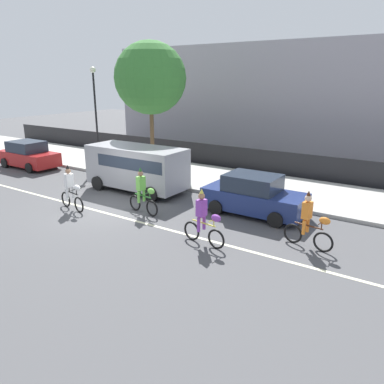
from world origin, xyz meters
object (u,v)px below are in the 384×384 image
(parked_car_red, at_px, (28,155))
(parade_cyclist_purple, at_px, (204,221))
(parade_cyclist_orange, at_px, (309,223))
(street_lamp_post, at_px, (95,101))
(parade_cyclist_zebra, at_px, (71,190))
(parked_car_navy, at_px, (254,196))
(parade_cyclist_lime, at_px, (143,194))
(parked_van_grey, at_px, (138,165))

(parked_car_red, bearing_deg, parade_cyclist_purple, -13.65)
(parade_cyclist_orange, relative_size, street_lamp_post, 0.33)
(parade_cyclist_zebra, bearing_deg, street_lamp_post, 129.87)
(parked_car_red, distance_m, street_lamp_post, 5.31)
(parked_car_red, height_order, parked_car_navy, same)
(parade_cyclist_purple, xyz_separation_m, parked_car_navy, (0.12, 3.60, -0.06))
(parked_car_red, bearing_deg, parade_cyclist_lime, -12.15)
(street_lamp_post, bearing_deg, parade_cyclist_zebra, -50.13)
(parade_cyclist_lime, xyz_separation_m, parked_car_red, (-11.40, 2.45, -0.06))
(parade_cyclist_zebra, height_order, parked_car_navy, parade_cyclist_zebra)
(parade_cyclist_zebra, distance_m, parked_car_navy, 7.53)
(parade_cyclist_lime, height_order, parade_cyclist_purple, same)
(parade_cyclist_orange, bearing_deg, parade_cyclist_purple, -150.38)
(parked_van_grey, bearing_deg, parade_cyclist_orange, -11.88)
(parked_car_navy, relative_size, street_lamp_post, 0.70)
(parade_cyclist_lime, distance_m, street_lamp_post, 10.67)
(parade_cyclist_purple, distance_m, parked_van_grey, 6.97)
(parked_car_red, height_order, street_lamp_post, street_lamp_post)
(parade_cyclist_orange, relative_size, parked_car_navy, 0.47)
(parade_cyclist_zebra, distance_m, parade_cyclist_purple, 6.44)
(parade_cyclist_zebra, bearing_deg, parked_van_grey, 82.92)
(parade_cyclist_purple, bearing_deg, parade_cyclist_zebra, -179.09)
(street_lamp_post, bearing_deg, parked_car_red, -132.55)
(parade_cyclist_purple, height_order, parked_car_red, parade_cyclist_purple)
(parked_van_grey, bearing_deg, street_lamp_post, 152.55)
(street_lamp_post, bearing_deg, parade_cyclist_lime, -33.14)
(parade_cyclist_orange, distance_m, parked_van_grey, 9.14)
(parked_van_grey, xyz_separation_m, street_lamp_post, (-6.20, 3.22, 2.71))
(parade_cyclist_lime, relative_size, parked_car_navy, 0.47)
(parade_cyclist_orange, height_order, parked_car_navy, parade_cyclist_orange)
(street_lamp_post, bearing_deg, parade_cyclist_purple, -29.07)
(parade_cyclist_zebra, relative_size, parade_cyclist_orange, 1.00)
(parade_cyclist_lime, bearing_deg, parked_car_navy, 32.55)
(parade_cyclist_lime, relative_size, parade_cyclist_purple, 1.00)
(parade_cyclist_lime, distance_m, parked_van_grey, 3.35)
(parked_van_grey, bearing_deg, parade_cyclist_lime, -45.18)
(parade_cyclist_zebra, xyz_separation_m, parade_cyclist_purple, (6.44, 0.10, 0.00))
(parade_cyclist_lime, bearing_deg, parade_cyclist_zebra, -155.06)
(parade_cyclist_orange, bearing_deg, parked_car_navy, 145.72)
(parked_van_grey, height_order, parked_car_navy, parked_van_grey)
(parked_car_red, xyz_separation_m, parked_car_navy, (15.17, -0.05, 0.00))
(parked_van_grey, bearing_deg, parked_car_red, 179.38)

